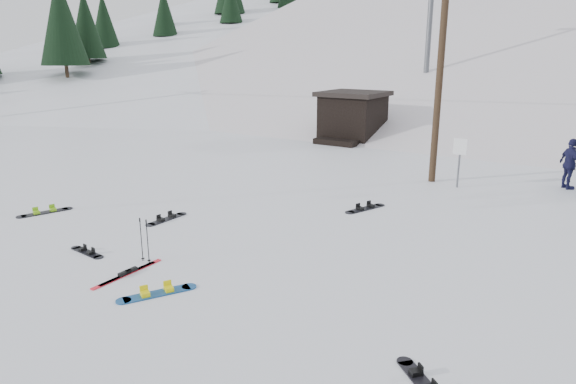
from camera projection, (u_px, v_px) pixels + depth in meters
The scene contains 18 objects.
ground at pixel (93, 314), 9.95m from camera, with size 200.00×200.00×0.00m, color white.
ski_slope at pixel (527, 208), 57.28m from camera, with size 60.00×75.00×45.00m, color silver.
ridge_left at pixel (236, 171), 70.62m from camera, with size 34.00×85.00×38.00m, color white.
treeline_left at pixel (204, 95), 60.22m from camera, with size 20.00×64.00×10.00m, color black, non-canonical shape.
treeline_crest at pixel (572, 84), 78.99m from camera, with size 50.00×6.00×10.00m, color black, non-canonical shape.
utility_pole at pixel (441, 58), 18.88m from camera, with size 2.00×0.26×9.00m.
trail_sign at pixel (460, 154), 18.85m from camera, with size 0.50×0.09×1.85m.
lift_hut at pixel (352, 116), 29.07m from camera, with size 3.40×4.10×2.75m.
lift_tower_near at pixel (431, 5), 34.08m from camera, with size 2.20×0.36×8.00m.
hero_snowboard at pixel (157, 293), 10.74m from camera, with size 0.97×1.53×0.12m.
hero_skis at pixel (128, 273), 11.71m from camera, with size 0.13×1.94×0.10m.
ski_poles at pixel (144, 240), 12.28m from camera, with size 0.30×0.08×1.09m.
board_scatter_a at pixel (87, 252), 12.96m from camera, with size 1.28×0.32×0.09m.
board_scatter_b at pixel (166, 219), 15.51m from camera, with size 0.29×1.56×0.11m.
board_scatter_c at pixel (45, 212), 16.15m from camera, with size 0.73×1.61×0.12m.
board_scatter_d at pixel (422, 382), 7.85m from camera, with size 1.14×1.05×0.10m.
board_scatter_f at pixel (365, 208), 16.54m from camera, with size 0.77×1.59×0.12m.
skier_navy at pixel (570, 164), 18.76m from camera, with size 1.10×0.46×1.87m, color #191940.
Camera 1 is at (8.11, -5.37, 4.92)m, focal length 32.00 mm.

